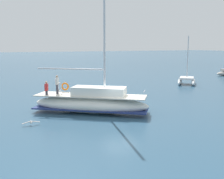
% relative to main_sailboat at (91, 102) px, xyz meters
% --- Properties ---
extents(ground_plane, '(400.00, 400.00, 0.00)m').
position_rel_main_sailboat_xyz_m(ground_plane, '(1.92, 1.59, -0.91)').
color(ground_plane, '#2D516B').
extents(main_sailboat, '(7.93, 8.95, 12.79)m').
position_rel_main_sailboat_xyz_m(main_sailboat, '(0.00, 0.00, 0.00)').
color(main_sailboat, white).
rests_on(main_sailboat, ground).
extents(moored_sloop_far, '(5.21, 5.16, 6.81)m').
position_rel_main_sailboat_xyz_m(moored_sloop_far, '(-9.40, 18.75, -0.34)').
color(moored_sloop_far, white).
rests_on(moored_sloop_far, ground).
extents(seagull, '(0.47, 1.22, 0.18)m').
position_rel_main_sailboat_xyz_m(seagull, '(1.51, -5.23, -0.66)').
color(seagull, silver).
rests_on(seagull, ground).
extents(mooring_buoy, '(0.76, 0.76, 0.98)m').
position_rel_main_sailboat_xyz_m(mooring_buoy, '(-5.46, 3.85, -0.68)').
color(mooring_buoy, '#EA4C19').
rests_on(mooring_buoy, ground).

